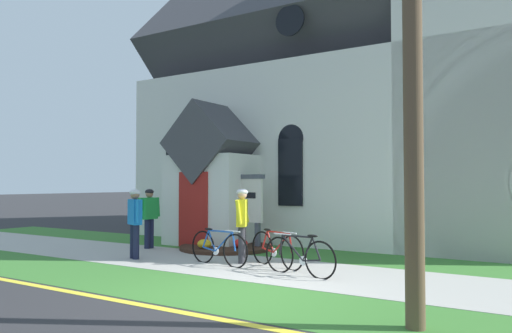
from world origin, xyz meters
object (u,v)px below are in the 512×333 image
Objects in this scene: bicycle_silver at (218,248)px; cyclist_in_blue_jersey at (149,214)px; cyclist_in_red_jersey at (242,220)px; church_sign at (235,200)px; cyclist_in_orange_jersey at (135,218)px; bicycle_black at (299,256)px; bicycle_green at (276,249)px.

cyclist_in_blue_jersey reaches higher than bicycle_silver.
cyclist_in_red_jersey reaches higher than bicycle_silver.
church_sign is 1.23× the size of cyclist_in_orange_jersey.
bicycle_silver is at bearing -19.67° from cyclist_in_blue_jersey.
cyclist_in_red_jersey is (2.48, 0.84, 0.02)m from cyclist_in_orange_jersey.
bicycle_black is (3.38, -2.72, -0.93)m from church_sign.
bicycle_silver is 1.04× the size of cyclist_in_red_jersey.
bicycle_green is 0.99× the size of cyclist_in_red_jersey.
bicycle_silver is at bearing -123.41° from cyclist_in_red_jersey.
cyclist_in_orange_jersey is at bearing -170.18° from bicycle_silver.
bicycle_green is at bearing -39.96° from church_sign.
church_sign is 4.44m from bicycle_black.
cyclist_in_red_jersey is at bearing 160.85° from bicycle_black.
bicycle_green is at bearing 21.20° from bicycle_silver.
bicycle_green is (2.53, -2.12, -0.93)m from church_sign.
bicycle_green is 0.96× the size of bicycle_black.
cyclist_in_red_jersey reaches higher than bicycle_black.
cyclist_in_orange_jersey is (-4.22, -0.24, 0.58)m from bicycle_black.
bicycle_green is 1.05m from bicycle_black.
bicycle_black is 4.27m from cyclist_in_orange_jersey.
church_sign reaches higher than bicycle_green.
bicycle_black is at bearing -13.71° from cyclist_in_blue_jersey.
cyclist_in_orange_jersey is at bearing -166.00° from bicycle_green.
bicycle_silver is at bearing 176.18° from bicycle_black.
church_sign is 3.43m from bicycle_green.
cyclist_in_orange_jersey is 1.01× the size of cyclist_in_blue_jersey.
church_sign reaches higher than cyclist_in_red_jersey.
church_sign is 2.70m from cyclist_in_red_jersey.
cyclist_in_orange_jersey is at bearing -55.96° from cyclist_in_blue_jersey.
cyclist_in_blue_jersey is (-5.25, 1.28, 0.57)m from bicycle_black.
cyclist_in_orange_jersey is 1.84m from cyclist_in_blue_jersey.
cyclist_in_red_jersey reaches higher than bicycle_green.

